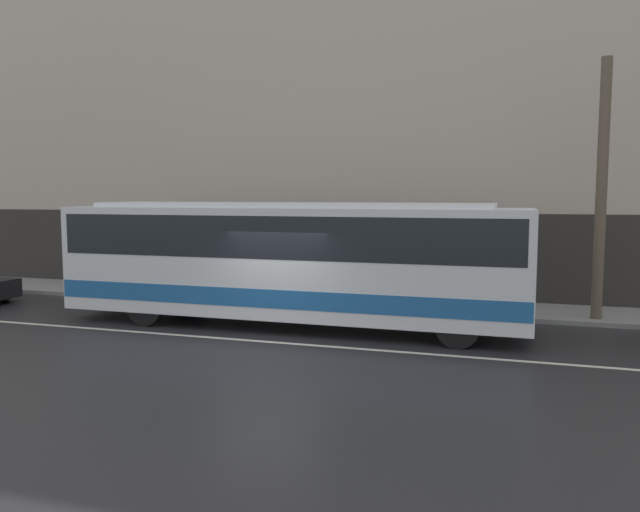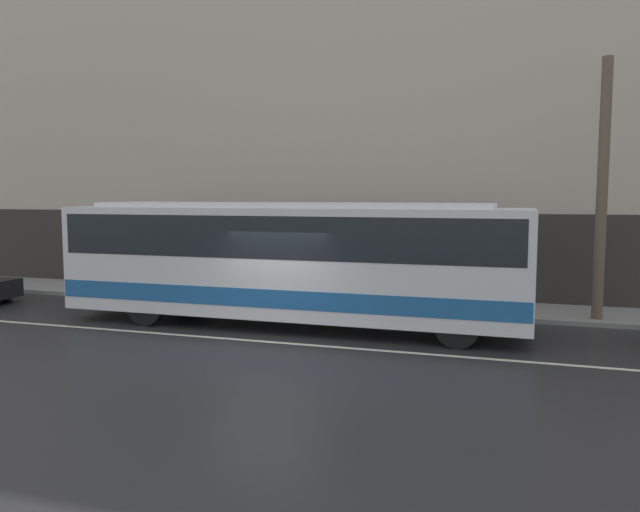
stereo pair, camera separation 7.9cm
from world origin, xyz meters
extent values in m
plane|color=#262628|center=(0.00, 0.00, 0.00)|extent=(60.00, 60.00, 0.00)
cube|color=gray|center=(0.00, 5.31, 0.06)|extent=(60.00, 2.63, 0.13)
cube|color=#B7A899|center=(0.00, 6.78, 6.37)|extent=(60.00, 0.30, 12.75)
cube|color=#2D2B28|center=(0.00, 6.61, 1.40)|extent=(60.00, 0.06, 2.80)
cube|color=beige|center=(0.00, 0.00, 0.00)|extent=(54.00, 0.14, 0.01)
cube|color=silver|center=(-0.15, 1.82, 1.70)|extent=(11.90, 2.50, 2.70)
cube|color=#1E5999|center=(-0.15, 1.82, 0.90)|extent=(11.84, 2.52, 0.45)
cube|color=black|center=(-0.15, 1.82, 2.36)|extent=(11.54, 2.52, 1.03)
cube|color=orange|center=(5.75, 1.82, 2.86)|extent=(0.12, 1.87, 0.28)
cube|color=silver|center=(-0.15, 1.82, 3.11)|extent=(10.12, 2.12, 0.12)
cylinder|color=black|center=(4.20, 0.74, 0.49)|extent=(0.98, 0.28, 0.98)
cylinder|color=black|center=(4.20, 2.91, 0.49)|extent=(0.98, 0.28, 0.98)
cylinder|color=black|center=(-3.71, 0.74, 0.49)|extent=(0.98, 0.28, 0.98)
cylinder|color=black|center=(-3.71, 2.91, 0.49)|extent=(0.98, 0.28, 0.98)
cylinder|color=black|center=(-10.16, 2.65, 0.31)|extent=(0.61, 0.20, 0.61)
cylinder|color=brown|center=(7.44, 4.57, 3.49)|extent=(0.28, 0.28, 6.73)
camera|label=1|loc=(5.35, -13.05, 3.38)|focal=35.00mm
camera|label=2|loc=(5.42, -13.03, 3.38)|focal=35.00mm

